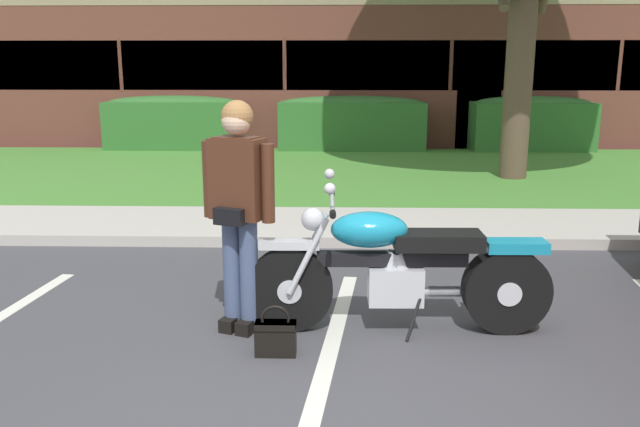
% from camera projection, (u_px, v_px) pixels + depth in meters
% --- Properties ---
extents(ground_plane, '(140.00, 140.00, 0.00)m').
position_uv_depth(ground_plane, '(350.00, 408.00, 3.82)').
color(ground_plane, '#424247').
extents(curb_strip, '(60.00, 0.20, 0.12)m').
position_uv_depth(curb_strip, '(345.00, 241.00, 7.18)').
color(curb_strip, '#B7B2A8').
rests_on(curb_strip, ground).
extents(concrete_walk, '(60.00, 1.50, 0.08)m').
position_uv_depth(concrete_walk, '(344.00, 224.00, 8.01)').
color(concrete_walk, '#B7B2A8').
rests_on(concrete_walk, ground).
extents(grass_lawn, '(60.00, 6.29, 0.06)m').
position_uv_depth(grass_lawn, '(342.00, 172.00, 11.81)').
color(grass_lawn, '#478433').
rests_on(grass_lawn, ground).
extents(stall_stripe_1, '(0.58, 4.39, 0.01)m').
position_uv_depth(stall_stripe_1, '(319.00, 390.00, 4.02)').
color(stall_stripe_1, silver).
rests_on(stall_stripe_1, ground).
extents(motorcycle, '(2.24, 0.82, 1.18)m').
position_uv_depth(motorcycle, '(411.00, 269.00, 4.82)').
color(motorcycle, black).
rests_on(motorcycle, ground).
extents(rider_person, '(0.54, 0.38, 1.70)m').
position_uv_depth(rider_person, '(238.00, 200.00, 4.74)').
color(rider_person, black).
rests_on(rider_person, ground).
extents(handbag, '(0.28, 0.13, 0.36)m').
position_uv_depth(handbag, '(276.00, 335.00, 4.48)').
color(handbag, black).
rests_on(handbag, ground).
extents(hedge_left, '(3.02, 0.90, 1.24)m').
position_uv_depth(hedge_left, '(174.00, 122.00, 14.74)').
color(hedge_left, '#336B2D').
rests_on(hedge_left, ground).
extents(hedge_center_left, '(3.23, 0.90, 1.24)m').
position_uv_depth(hedge_center_left, '(352.00, 122.00, 14.63)').
color(hedge_center_left, '#336B2D').
rests_on(hedge_center_left, ground).
extents(hedge_center_right, '(2.64, 0.90, 1.24)m').
position_uv_depth(hedge_center_right, '(532.00, 123.00, 14.52)').
color(hedge_center_right, '#336B2D').
rests_on(hedge_center_right, ground).
extents(brick_building, '(22.24, 9.92, 3.64)m').
position_uv_depth(brick_building, '(298.00, 67.00, 19.62)').
color(brick_building, brown).
rests_on(brick_building, ground).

